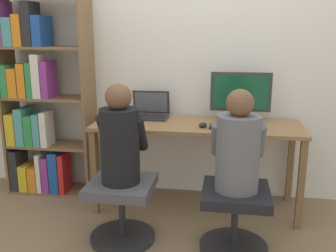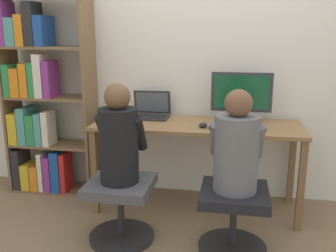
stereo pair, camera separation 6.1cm
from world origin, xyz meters
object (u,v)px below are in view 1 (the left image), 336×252
(office_chair_left, at_px, (235,214))
(person_at_monitor, at_px, (238,147))
(laptop, at_px, (149,112))
(keyboard, at_px, (237,127))
(office_chair_right, at_px, (122,205))
(person_at_laptop, at_px, (120,139))
(bookshelf, at_px, (37,105))
(desktop_monitor, at_px, (240,97))

(office_chair_left, distance_m, person_at_monitor, 0.48)
(laptop, relative_size, keyboard, 0.77)
(office_chair_left, distance_m, office_chair_right, 0.81)
(person_at_laptop, relative_size, bookshelf, 0.39)
(desktop_monitor, distance_m, bookshelf, 1.83)
(desktop_monitor, distance_m, laptop, 0.81)
(keyboard, bearing_deg, bookshelf, 172.82)
(person_at_laptop, bearing_deg, office_chair_right, -90.00)
(keyboard, xyz_separation_m, person_at_monitor, (-0.00, -0.50, -0.01))
(office_chair_left, bearing_deg, person_at_laptop, 179.23)
(keyboard, xyz_separation_m, office_chair_left, (-0.00, -0.51, -0.49))
(desktop_monitor, xyz_separation_m, office_chair_left, (-0.03, -0.76, -0.69))
(person_at_monitor, bearing_deg, bookshelf, 157.88)
(office_chair_left, relative_size, bookshelf, 0.26)
(office_chair_right, xyz_separation_m, person_at_monitor, (0.81, -0.00, 0.48))
(person_at_laptop, distance_m, bookshelf, 1.23)
(office_chair_right, height_order, bookshelf, bookshelf)
(laptop, bearing_deg, person_at_laptop, -93.28)
(bookshelf, bearing_deg, person_at_laptop, -36.19)
(office_chair_left, height_order, bookshelf, bookshelf)
(person_at_laptop, bearing_deg, bookshelf, 143.81)
(office_chair_right, height_order, person_at_laptop, person_at_laptop)
(person_at_monitor, bearing_deg, person_at_laptop, 179.60)
(desktop_monitor, bearing_deg, person_at_monitor, -92.04)
(keyboard, bearing_deg, desktop_monitor, 84.48)
(office_chair_left, relative_size, person_at_laptop, 0.68)
(laptop, height_order, person_at_monitor, person_at_monitor)
(office_chair_left, height_order, office_chair_right, same)
(desktop_monitor, distance_m, office_chair_left, 1.03)
(office_chair_right, bearing_deg, bookshelf, 143.61)
(desktop_monitor, height_order, office_chair_left, desktop_monitor)
(person_at_monitor, bearing_deg, office_chair_left, -90.00)
(office_chair_left, height_order, person_at_monitor, person_at_monitor)
(person_at_monitor, height_order, bookshelf, bookshelf)
(person_at_laptop, bearing_deg, keyboard, 31.64)
(laptop, height_order, office_chair_left, laptop)
(desktop_monitor, xyz_separation_m, person_at_laptop, (-0.83, -0.75, -0.20))
(laptop, relative_size, bookshelf, 0.18)
(desktop_monitor, xyz_separation_m, person_at_monitor, (-0.03, -0.76, -0.21))
(desktop_monitor, height_order, office_chair_right, desktop_monitor)
(desktop_monitor, bearing_deg, person_at_laptop, -138.03)
(desktop_monitor, xyz_separation_m, keyboard, (-0.02, -0.25, -0.20))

